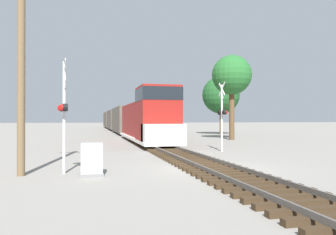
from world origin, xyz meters
TOP-DOWN VIEW (x-y plane):
  - ground_plane at (0.00, 0.00)m, footprint 400.00×400.00m
  - rail_track_bed at (0.00, -0.00)m, footprint 2.60×160.00m
  - freight_train at (0.00, 41.96)m, footprint 2.95×68.77m
  - crossing_signal_near at (-6.04, 0.19)m, footprint 0.47×1.02m
  - crossing_signal_far at (3.58, 7.08)m, footprint 0.36×1.01m
  - relay_cabinet at (-4.96, -0.63)m, footprint 0.87×0.66m
  - utility_pole at (-7.56, 0.04)m, footprint 1.80×0.29m
  - tree_far_right at (9.43, 18.38)m, footprint 4.15×4.15m
  - tree_mid_background at (13.12, 30.08)m, footprint 5.30×5.30m

SIDE VIEW (x-z plane):
  - ground_plane at x=0.00m, z-range 0.00..0.00m
  - rail_track_bed at x=0.00m, z-range -0.02..0.29m
  - relay_cabinet at x=-4.96m, z-range -0.01..1.24m
  - freight_train at x=0.00m, z-range -0.28..4.34m
  - crossing_signal_near at x=-6.04m, z-range 0.25..4.75m
  - crossing_signal_far at x=3.58m, z-range 0.22..4.85m
  - utility_pole at x=-7.56m, z-range 0.13..9.05m
  - tree_mid_background at x=13.12m, z-range 1.47..9.73m
  - tree_far_right at x=9.43m, z-range 2.27..11.13m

